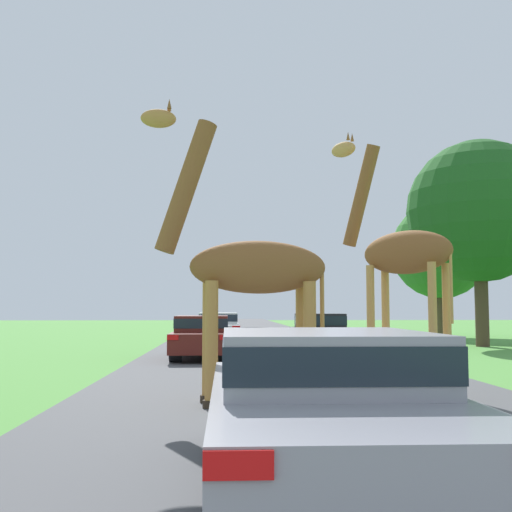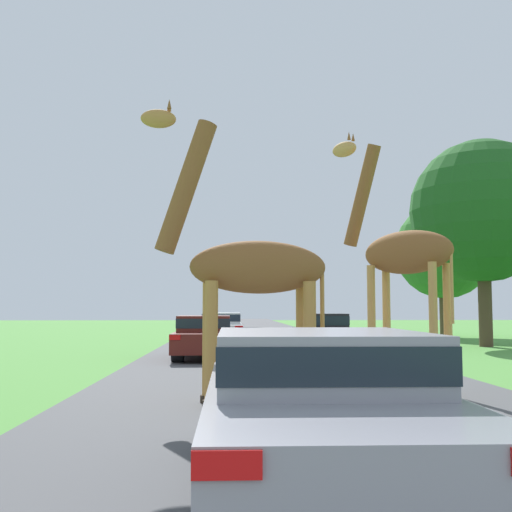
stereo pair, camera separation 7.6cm
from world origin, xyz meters
The scene contains 9 objects.
road centered at (0.00, 30.00, 0.00)m, with size 7.88×120.00×0.00m.
giraffe_near_road centered at (-0.95, 10.62, 2.12)m, with size 3.01×0.98×4.81m.
giraffe_companion centered at (1.83, 11.83, 2.44)m, with size 2.01×2.17×4.93m.
car_lead_maroon centered at (-0.49, 5.83, 0.72)m, with size 1.83×4.70×1.31m.
car_queue_right centered at (-1.59, 27.67, 0.71)m, with size 1.74×4.77×1.31m.
car_queue_left centered at (-2.00, 19.85, 0.68)m, with size 1.71×4.21×1.27m.
car_far_ahead centered at (1.97, 22.62, 0.70)m, with size 1.72×4.10×1.31m.
tree_left_edge centered at (10.02, 33.57, 4.51)m, with size 5.09×5.09×7.09m.
tree_right_cluster centered at (8.78, 25.25, 5.33)m, with size 5.67×5.67×8.18m.
Camera 1 is at (-1.30, 0.45, 1.51)m, focal length 45.00 mm.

